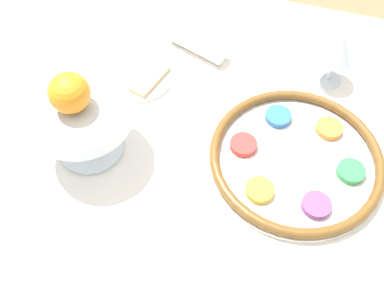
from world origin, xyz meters
TOP-DOWN VIEW (x-y plane):
  - ground_plane at (0.00, 0.00)m, footprint 8.00×8.00m
  - dining_table at (0.00, 0.00)m, footprint 1.59×1.06m
  - seder_plate at (-0.24, -0.03)m, footprint 0.35×0.35m
  - wine_glass at (-0.27, -0.28)m, footprint 0.08×0.08m
  - fruit_stand at (0.17, 0.06)m, footprint 0.20×0.20m
  - orange_fruit at (0.18, 0.06)m, footprint 0.08×0.08m
  - bread_plate at (0.14, -0.15)m, footprint 0.16×0.16m
  - napkin_roll at (0.04, -0.28)m, footprint 0.15×0.09m
  - spoon at (0.05, -0.32)m, footprint 0.18×0.03m

SIDE VIEW (x-z plane):
  - ground_plane at x=0.00m, z-range 0.00..0.00m
  - dining_table at x=0.00m, z-range 0.00..0.71m
  - spoon at x=0.05m, z-range 0.71..0.72m
  - bread_plate at x=0.14m, z-range 0.71..0.73m
  - seder_plate at x=-0.24m, z-range 0.71..0.74m
  - napkin_roll at x=0.04m, z-range 0.71..0.76m
  - wine_glass at x=-0.27m, z-range 0.74..0.88m
  - fruit_stand at x=0.17m, z-range 0.75..0.88m
  - orange_fruit at x=0.18m, z-range 0.84..0.92m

